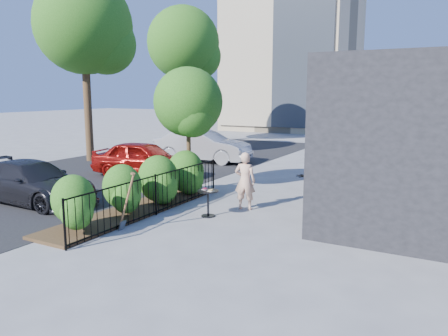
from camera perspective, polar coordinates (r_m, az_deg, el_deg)
The scene contains 14 objects.
ground at distance 10.90m, azimuth -2.51°, elevation -7.21°, with size 120.00×120.00×0.00m, color gray.
fence at distance 11.58m, azimuth -8.90°, elevation -3.42°, with size 0.05×6.05×1.10m.
planting_bed at distance 12.13m, azimuth -11.47°, elevation -5.42°, with size 1.30×6.00×0.08m, color #382616.
shrubs at distance 11.99m, azimuth -10.90°, elevation -2.34°, with size 1.10×5.60×1.24m.
patio_tree at distance 13.95m, azimuth -4.58°, elevation 8.04°, with size 2.20×2.20×3.94m.
street at distance 17.50m, azimuth -17.16°, elevation -1.11°, with size 9.00×30.00×0.01m, color black.
street_tree_near at distance 21.54m, azimuth -17.80°, elevation 16.64°, with size 4.40×4.40×8.28m.
street_tree_far at distance 27.67m, azimuth -5.28°, elevation 15.43°, with size 4.40×4.40×8.28m.
cafe_table at distance 11.34m, azimuth -2.10°, elevation -4.00°, with size 0.55×0.55×0.74m.
woman at distance 11.99m, azimuth 2.76°, elevation -1.70°, with size 0.58×0.38×1.60m, color #D9A98C.
shovel at distance 10.35m, azimuth -12.66°, elevation -4.71°, with size 0.50×0.19×1.45m.
car_red at distance 16.94m, azimuth -10.42°, elevation 1.16°, with size 1.62×4.03×1.37m, color maroon.
car_silver at distance 20.36m, azimuth -2.82°, elevation 2.90°, with size 1.57×4.50×1.48m, color #A6A6AA.
car_darkgrey at distance 13.90m, azimuth -23.76°, elevation -1.71°, with size 1.71×4.21×1.22m, color black.
Camera 1 is at (5.43, -8.89, 3.19)m, focal length 35.00 mm.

